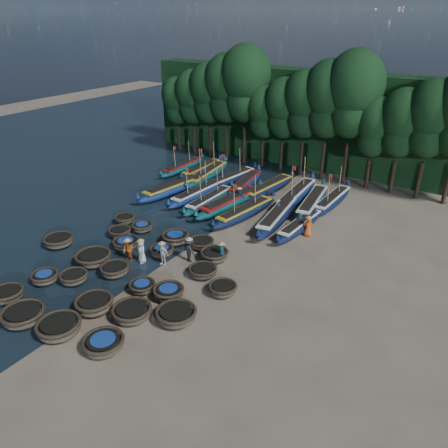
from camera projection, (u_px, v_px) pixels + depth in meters
The scene contains 62 objects.
ground at pixel (179, 254), 30.76m from camera, with size 120.00×120.00×0.00m, color gray.
foliage_wall at pixel (317, 120), 46.11m from camera, with size 40.00×3.00×10.00m, color black.
coracle_1 at pixel (8, 294), 25.73m from camera, with size 1.92×1.92×0.75m.
coracle_2 at pixel (23, 315), 23.94m from camera, with size 2.82×2.82×0.79m.
coracle_3 at pixel (59, 327), 23.02m from camera, with size 2.50×2.50×0.81m.
coracle_4 at pixel (103, 343), 21.98m from camera, with size 2.42×2.42×0.70m.
coracle_5 at pixel (45, 277), 27.44m from camera, with size 1.75×1.75×0.68m.
coracle_6 at pixel (74, 277), 27.42m from camera, with size 2.10×2.10×0.70m.
coracle_7 at pixel (94, 304), 24.81m from camera, with size 2.60×2.60×0.83m.
coracle_8 at pixel (132, 312), 24.25m from camera, with size 2.27×2.27×0.74m.
coracle_9 at pixel (176, 315), 24.00m from camera, with size 2.65×2.65×0.77m.
coracle_10 at pixel (59, 241), 31.66m from camera, with size 2.63×2.63×0.78m.
coracle_11 at pixel (93, 258), 29.43m from camera, with size 2.43×2.43×0.81m.
coracle_12 at pixel (115, 270), 28.17m from camera, with size 2.07×2.07×0.74m.
coracle_13 at pixel (142, 286), 26.57m from camera, with size 1.97×1.97×0.63m.
coracle_14 at pixel (169, 292), 25.89m from camera, with size 2.09×2.09×0.76m.
coracle_15 at pixel (120, 232), 33.02m from camera, with size 2.03×2.03×0.67m.
coracle_16 at pixel (126, 243), 31.46m from camera, with size 2.23×2.23×0.65m.
coracle_17 at pixel (162, 251), 30.44m from camera, with size 2.02×2.02×0.68m.
coracle_18 at pixel (203, 271), 28.12m from camera, with size 2.28×2.28×0.65m.
coracle_19 at pixel (223, 289), 26.29m from camera, with size 1.78×1.78×0.69m.
coracle_20 at pixel (125, 219), 35.11m from camera, with size 1.99×1.99×0.64m.
coracle_21 at pixel (142, 227), 33.80m from camera, with size 1.67×1.67×0.65m.
coracle_22 at pixel (175, 238), 32.01m from camera, with size 2.05×2.05×0.81m.
coracle_23 at pixel (201, 243), 31.49m from camera, with size 1.94×1.94×0.64m.
coracle_24 at pixel (214, 255), 29.90m from camera, with size 2.21×2.21×0.72m.
long_boat_2 at pixel (173, 188), 40.55m from camera, with size 2.71×8.59×1.53m.
long_boat_3 at pixel (197, 193), 39.51m from camera, with size 1.79×7.93×3.37m.
long_boat_4 at pixel (209, 200), 38.22m from camera, with size 1.37×7.65×3.25m.
long_boat_5 at pixel (230, 202), 37.54m from camera, with size 2.64×8.90×1.58m.
long_boat_6 at pixel (245, 212), 35.88m from camera, with size 2.56×8.03×3.44m.
long_boat_7 at pixel (277, 216), 35.03m from camera, with size 2.73×8.77×1.56m.
long_boat_8 at pixel (300, 225), 33.79m from camera, with size 1.63×7.30×1.29m.
long_boat_9 at pixel (183, 167), 46.25m from camera, with size 1.28×7.32×3.11m.
long_boat_10 at pixel (202, 169), 45.60m from camera, with size 1.40×7.40×1.30m.
long_boat_11 at pixel (207, 174), 43.96m from camera, with size 2.56×8.61×3.68m.
long_boat_12 at pixel (231, 179), 42.99m from camera, with size 2.42×7.87×3.37m.
long_boat_13 at pixel (245, 184), 41.76m from camera, with size 2.68×7.87×1.40m.
long_boat_14 at pixel (268, 188), 40.65m from camera, with size 2.46×8.40×1.49m.
long_boat_15 at pixel (297, 194), 39.14m from camera, with size 2.16×8.90×3.79m.
long_boat_16 at pixel (312, 203), 37.50m from camera, with size 2.86×8.66×1.54m.
long_boat_17 at pixel (332, 200), 38.10m from camera, with size 1.51×7.92×3.36m.
fisherman_0 at pixel (141, 250), 29.44m from camera, with size 0.99×0.87×1.91m.
fisherman_1 at pixel (222, 251), 29.41m from camera, with size 0.62×0.52×1.70m.
fisherman_2 at pixel (128, 250), 29.61m from camera, with size 0.90×0.76×1.85m.
fisherman_3 at pixel (189, 249), 29.57m from camera, with size 1.25×0.91×1.95m.
fisherman_4 at pixel (162, 253), 29.16m from camera, with size 0.99×0.52×1.89m.
fisherman_5 at pixel (239, 196), 38.11m from camera, with size 0.62×1.56×1.84m.
fisherman_6 at pixel (308, 226), 32.88m from camera, with size 0.88×0.68×1.81m.
tree_0 at pixel (177, 100), 51.00m from camera, with size 3.68×3.68×8.68m.
tree_1 at pixel (193, 96), 49.56m from camera, with size 4.09×4.09×9.65m.
tree_2 at pixel (209, 92), 48.12m from camera, with size 4.51×4.51×10.63m.
tree_3 at pixel (227, 88), 46.68m from camera, with size 4.92×4.92×11.60m.
tree_4 at pixel (245, 83), 45.24m from camera, with size 5.34×5.34×12.58m.
tree_5 at pixel (264, 112), 45.29m from camera, with size 3.68×3.68×8.68m.
tree_6 at pixel (284, 108), 43.85m from camera, with size 4.09×4.09×9.65m.
tree_7 at pixel (306, 103), 42.41m from camera, with size 4.51×4.51×10.63m.
tree_8 at pixel (329, 98), 40.97m from camera, with size 4.92×4.92×11.60m.
tree_9 at pixel (354, 93), 39.53m from camera, with size 5.34×5.34×12.58m.
tree_10 at pixel (375, 126), 39.59m from camera, with size 3.68×3.68×8.68m.
tree_11 at pixel (402, 122), 38.15m from camera, with size 4.09×4.09×9.65m.
tree_12 at pixel (432, 118), 36.71m from camera, with size 4.51×4.51×10.63m.
Camera 1 is at (17.38, -20.43, 15.53)m, focal length 35.00 mm.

